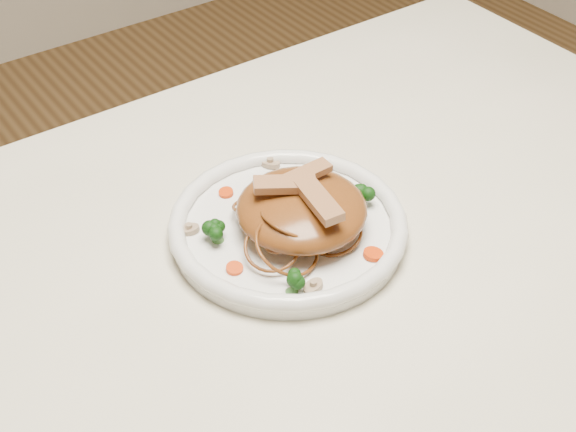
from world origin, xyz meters
TOP-DOWN VIEW (x-y plane):
  - table at (0.00, 0.00)m, footprint 1.20×0.80m
  - plate at (-0.01, 0.03)m, footprint 0.30×0.30m
  - noodle_mound at (-0.00, 0.02)m, footprint 0.18×0.18m
  - chicken_a at (0.02, 0.04)m, footprint 0.06×0.02m
  - chicken_b at (-0.02, 0.04)m, footprint 0.07×0.05m
  - chicken_c at (-0.00, -0.01)m, footprint 0.04×0.08m
  - broccoli_0 at (0.05, 0.08)m, footprint 0.04×0.04m
  - broccoli_1 at (-0.09, 0.06)m, footprint 0.03×0.03m
  - broccoli_2 at (-0.07, -0.05)m, footprint 0.03×0.03m
  - broccoli_3 at (0.08, 0.01)m, footprint 0.03×0.03m
  - carrot_0 at (0.05, 0.10)m, footprint 0.02×0.02m
  - carrot_1 at (-0.10, 0.01)m, footprint 0.02×0.02m
  - carrot_2 at (0.07, 0.06)m, footprint 0.03×0.03m
  - carrot_3 at (-0.04, 0.12)m, footprint 0.02×0.02m
  - carrot_4 at (0.03, -0.06)m, footprint 0.03×0.03m
  - mushroom_0 at (-0.05, -0.06)m, footprint 0.03×0.03m
  - mushroom_1 at (0.07, 0.08)m, footprint 0.02×0.02m
  - mushroom_2 at (-0.11, 0.09)m, footprint 0.03×0.03m
  - mushroom_3 at (0.04, 0.14)m, footprint 0.04×0.04m

SIDE VIEW (x-z plane):
  - table at x=0.00m, z-range 0.28..1.03m
  - plate at x=-0.01m, z-range 0.75..0.77m
  - carrot_0 at x=0.05m, z-range 0.77..0.77m
  - carrot_1 at x=-0.10m, z-range 0.77..0.77m
  - carrot_2 at x=0.07m, z-range 0.77..0.77m
  - carrot_3 at x=-0.04m, z-range 0.77..0.77m
  - carrot_4 at x=0.03m, z-range 0.77..0.77m
  - mushroom_0 at x=-0.05m, z-range 0.77..0.77m
  - mushroom_1 at x=0.07m, z-range 0.77..0.77m
  - mushroom_2 at x=-0.11m, z-range 0.77..0.77m
  - mushroom_3 at x=0.04m, z-range 0.77..0.77m
  - broccoli_2 at x=-0.07m, z-range 0.77..0.79m
  - broccoli_3 at x=0.08m, z-range 0.77..0.79m
  - broccoli_1 at x=-0.09m, z-range 0.77..0.80m
  - broccoli_0 at x=0.05m, z-range 0.77..0.80m
  - noodle_mound at x=0.00m, z-range 0.77..0.82m
  - chicken_a at x=0.02m, z-range 0.82..0.83m
  - chicken_b at x=-0.02m, z-range 0.82..0.83m
  - chicken_c at x=0.00m, z-range 0.82..0.83m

